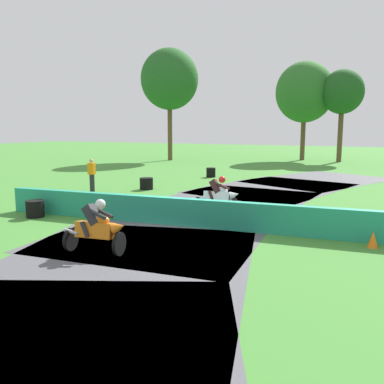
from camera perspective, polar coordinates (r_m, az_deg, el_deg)
ground_plane at (r=13.65m, az=-2.34°, el=-4.53°), size 120.00×120.00×0.00m
track_asphalt at (r=13.11m, az=4.35°, el=-5.10°), size 12.65×37.92×0.01m
safety_barrier at (r=12.52m, az=22.16°, el=-4.32°), size 24.24×1.91×0.90m
motorcycle_lead_white at (r=15.50m, az=3.75°, el=-0.46°), size 1.68×0.78×1.43m
motorcycle_chase_orange at (r=10.78m, az=-12.91°, el=-4.80°), size 1.68×0.84×1.42m
tire_stack_near at (r=26.43m, az=2.62°, el=2.71°), size 0.58×0.58×0.60m
tire_stack_mid_a at (r=21.33m, az=-6.30°, el=1.15°), size 0.68×0.68×0.60m
tire_stack_mid_b at (r=15.74m, az=-20.82°, el=-2.18°), size 0.63×0.63×0.60m
track_marshal at (r=21.04m, az=-13.64°, el=2.27°), size 0.34×0.24×1.63m
traffic_cone at (r=12.08m, az=23.67°, el=-6.02°), size 0.28×0.28×0.44m
tree_far_left at (r=40.25m, az=20.03°, el=12.77°), size 3.74×3.74×8.24m
tree_far_right at (r=40.13m, az=-3.11°, el=15.22°), size 5.39×5.39×10.41m
tree_mid_rise at (r=41.54m, az=15.27°, el=13.11°), size 5.43×5.43×9.26m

